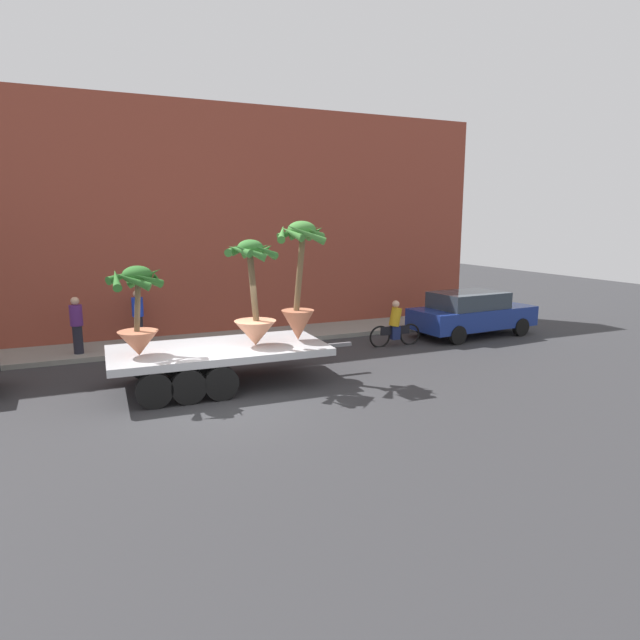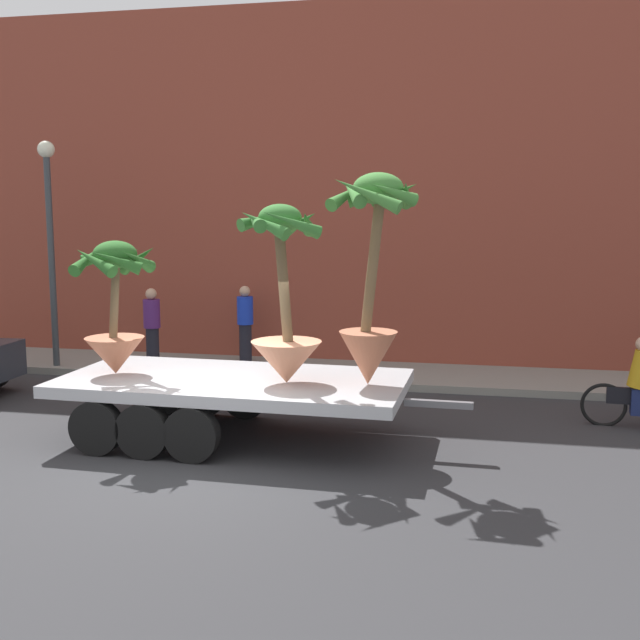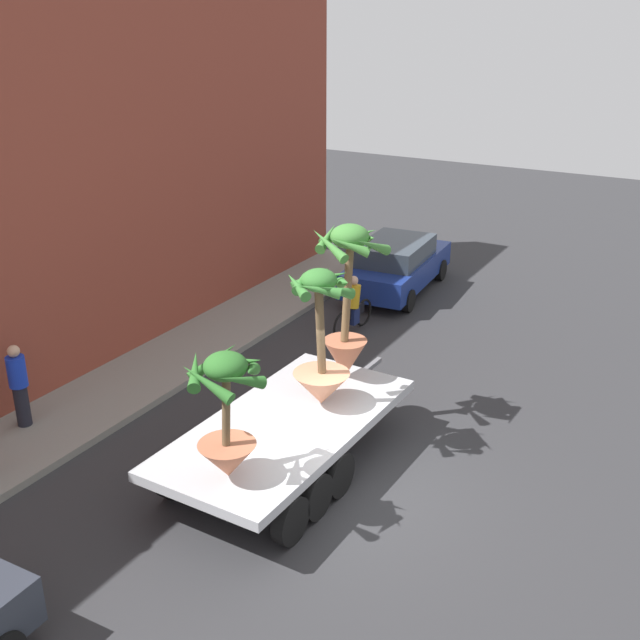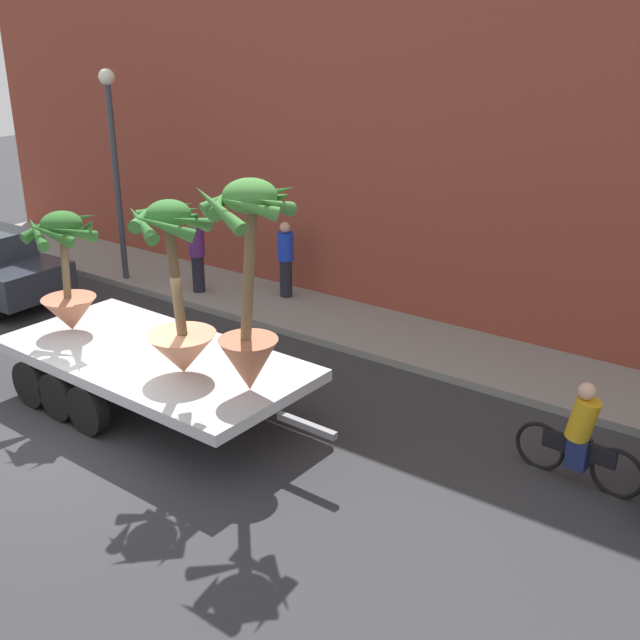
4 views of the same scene
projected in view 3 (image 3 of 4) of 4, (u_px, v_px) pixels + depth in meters
The scene contains 10 objects.
ground_plane at pixel (349, 494), 13.38m from camera, with size 60.00×60.00×0.00m, color #2D2D30.
sidewalk at pixel (91, 406), 16.15m from camera, with size 24.00×2.20×0.15m, color gray.
building_facade at pixel (6, 212), 15.45m from camera, with size 24.00×1.20×8.01m, color brown.
flatbed_trailer at pixel (279, 438), 13.63m from camera, with size 6.32×2.68×0.98m.
potted_palm_rear at pixel (226, 420), 11.80m from camera, with size 1.33×1.34×2.09m.
potted_palm_middle at pixel (347, 305), 14.87m from camera, with size 1.36×1.40×3.09m.
potted_palm_front at pixel (321, 352), 13.94m from camera, with size 1.35×1.35×2.65m.
cyclist at pixel (353, 307), 19.81m from camera, with size 1.84×0.37×1.54m.
parked_car at pixel (396, 264), 22.57m from camera, with size 4.67×2.24×1.58m.
pedestrian_near_gate at pixel (19, 384), 14.96m from camera, with size 0.36×0.36×1.71m.
Camera 3 is at (-10.02, -5.15, 7.83)m, focal length 43.46 mm.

